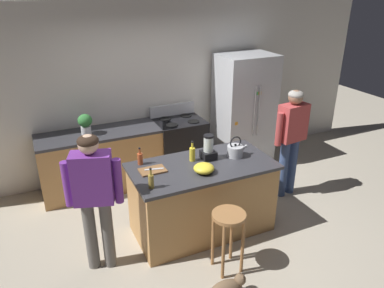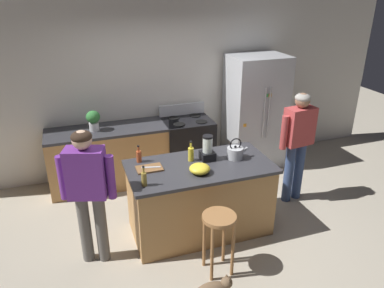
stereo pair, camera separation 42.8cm
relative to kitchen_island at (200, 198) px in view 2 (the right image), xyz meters
name	(u,v)px [view 2 (the right image)]	position (x,y,z in m)	size (l,w,h in m)	color
ground_plane	(199,229)	(0.00, 0.00, -0.46)	(14.00, 14.00, 0.00)	#B2A893
back_wall	(159,88)	(0.00, 1.95, 0.89)	(8.00, 0.10, 2.70)	silver
kitchen_island	(200,198)	(0.00, 0.00, 0.00)	(1.73, 0.89, 0.92)	#B7844C
back_counter_run	(117,156)	(-0.80, 1.55, 0.00)	(2.00, 0.64, 0.92)	#B7844C
refrigerator	(255,112)	(1.51, 1.50, 0.47)	(0.90, 0.73, 1.86)	#B7BABF
stove_range	(187,146)	(0.34, 1.52, 0.01)	(0.76, 0.65, 1.10)	black
person_by_island_left	(88,186)	(-1.31, -0.14, 0.50)	(0.59, 0.33, 1.58)	#66605B
person_by_sink_right	(298,138)	(1.51, 0.25, 0.51)	(0.60, 0.27, 1.59)	#384C7A
bar_stool	(219,229)	(-0.06, -0.76, 0.09)	(0.36, 0.36, 0.72)	#9E6B3D
potted_plant	(93,119)	(-1.08, 1.55, 0.63)	(0.20, 0.20, 0.30)	silver
blender_appliance	(208,150)	(0.14, 0.12, 0.59)	(0.17, 0.17, 0.31)	black
bottle_soda	(191,154)	(-0.06, 0.15, 0.55)	(0.07, 0.07, 0.26)	yellow
bottle_cooking_sauce	(139,156)	(-0.67, 0.32, 0.54)	(0.06, 0.06, 0.22)	#B24C26
bottle_vinegar	(144,179)	(-0.73, -0.26, 0.54)	(0.06, 0.06, 0.24)	olive
mixing_bowl	(200,169)	(-0.07, -0.18, 0.51)	(0.24, 0.24, 0.11)	yellow
tea_kettle	(235,152)	(0.47, 0.04, 0.54)	(0.28, 0.20, 0.27)	#B7BABF
cutting_board	(149,168)	(-0.59, 0.09, 0.47)	(0.30, 0.20, 0.02)	brown
chef_knife	(151,167)	(-0.57, 0.09, 0.48)	(0.22, 0.03, 0.01)	#B7BABF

